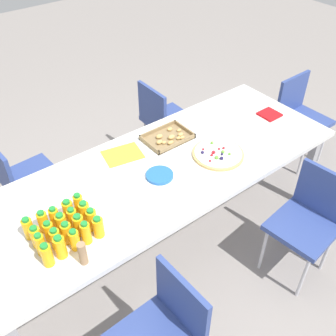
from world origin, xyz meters
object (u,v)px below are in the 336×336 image
Objects in this scene: juice_bottle_6 at (56,239)px; juice_bottle_10 at (36,237)px; fruit_pizza at (218,154)px; napkin_stack at (269,114)px; chair_near_right at (310,217)px; juice_bottle_0 at (47,255)px; juice_bottle_11 at (49,231)px; chair_far_left at (21,176)px; juice_bottle_16 at (43,222)px; party_table at (160,174)px; juice_bottle_18 at (68,210)px; chair_end at (299,113)px; juice_bottle_9 at (92,219)px; juice_bottle_4 at (98,227)px; juice_bottle_1 at (60,247)px; juice_bottle_15 at (28,228)px; juice_bottle_12 at (62,224)px; juice_bottle_13 at (73,218)px; juice_bottle_8 at (79,225)px; juice_bottle_14 at (85,212)px; juice_bottle_2 at (75,240)px; juice_bottle_3 at (86,233)px; juice_bottle_5 at (40,245)px; juice_bottle_19 at (79,204)px; juice_bottle_17 at (54,217)px; chair_far_right at (163,117)px; snack_tray at (168,138)px; paper_folder at (123,155)px; plate_stack at (160,175)px; juice_bottle_7 at (67,233)px; cardboard_tube at (83,254)px.

juice_bottle_10 is at bearing 135.44° from juice_bottle_6.
fruit_pizza is 0.69m from napkin_stack.
fruit_pizza is (-0.26, 0.65, 0.27)m from chair_near_right.
juice_bottle_0 is 0.17m from juice_bottle_11.
chair_far_left is 0.91m from juice_bottle_16.
party_table is at bearing 2.39° from juice_bottle_16.
napkin_stack is at bearing 0.75° from juice_bottle_18.
juice_bottle_9 reaches higher than chair_end.
juice_bottle_4 is 0.26m from juice_bottle_11.
juice_bottle_15 is (-0.08, 0.22, -0.00)m from juice_bottle_1.
juice_bottle_4 is at bearing -43.22° from juice_bottle_12.
juice_bottle_11 is 0.97× the size of juice_bottle_13.
juice_bottle_8 is 1.78m from napkin_stack.
fruit_pizza is (1.24, -0.02, -0.05)m from juice_bottle_11.
chair_far_left is at bearing 95.39° from juice_bottle_14.
juice_bottle_2 is at bearing 63.37° from chair_near_right.
juice_bottle_16 reaches higher than juice_bottle_2.
party_table is 0.73m from juice_bottle_8.
chair_near_right is 2.10m from chair_far_left.
juice_bottle_3 reaches higher than juice_bottle_2.
juice_bottle_5 is 1.06× the size of juice_bottle_14.
juice_bottle_10 reaches higher than juice_bottle_2.
juice_bottle_15 is (-0.08, 0.08, 0.01)m from juice_bottle_11.
juice_bottle_0 is 0.31m from juice_bottle_9.
juice_bottle_0 is 1.14× the size of juice_bottle_11.
juice_bottle_12 is 0.17m from juice_bottle_19.
juice_bottle_1 is (-0.14, -1.06, 0.32)m from chair_far_left.
juice_bottle_5 reaches higher than juice_bottle_10.
juice_bottle_17 reaches higher than party_table.
juice_bottle_9 is 1.02× the size of juice_bottle_16.
fruit_pizza is at bearing -5.24° from juice_bottle_18.
juice_bottle_1 is 0.16m from juice_bottle_10.
juice_bottle_8 is at bearing -23.57° from juice_bottle_11.
juice_bottle_12 is at bearing -27.90° from juice_bottle_15.
chair_far_right is 1.63m from juice_bottle_13.
chair_end is 1.45m from snack_tray.
paper_folder is (0.58, -0.53, 0.26)m from chair_far_left.
napkin_stack is at bearing 7.06° from juice_bottle_0.
juice_bottle_5 is (-0.30, 0.08, 0.01)m from juice_bottle_4.
plate_stack is at bearing 16.52° from juice_bottle_3.
juice_bottle_7 is 1.00× the size of juice_bottle_15.
juice_bottle_17 is at bearing 93.00° from juice_bottle_2.
chair_far_left is 1.98m from napkin_stack.
juice_bottle_13 is at bearing -137.27° from juice_bottle_19.
juice_bottle_4 is (-1.24, -1.05, 0.32)m from chair_far_right.
juice_bottle_9 reaches higher than juice_bottle_12.
cardboard_tube is at bearing -35.48° from juice_bottle_0.
juice_bottle_8 reaches higher than chair_near_right.
juice_bottle_10 is 0.22m from juice_bottle_13.
paper_folder is (0.79, 0.39, -0.06)m from juice_bottle_10.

